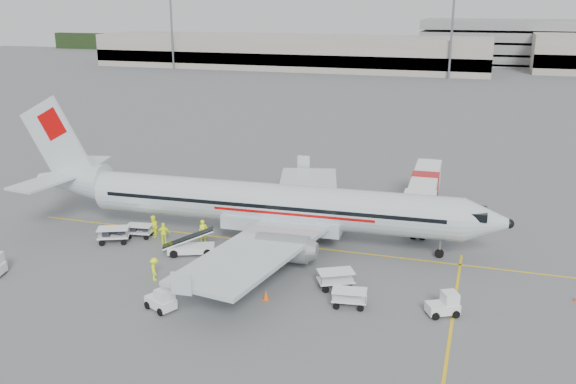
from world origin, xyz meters
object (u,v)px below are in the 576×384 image
(jet_bridge, at_px, (424,196))
(aircraft, at_px, (271,177))
(tug_fore, at_px, (443,304))
(belt_loader, at_px, (191,238))
(tug_mid, at_px, (161,298))

(jet_bridge, bearing_deg, aircraft, -140.73)
(jet_bridge, distance_m, tug_fore, 18.75)
(belt_loader, distance_m, tug_fore, 19.78)
(tug_fore, relative_size, tug_mid, 0.99)
(jet_bridge, height_order, belt_loader, jet_bridge)
(belt_loader, xyz_separation_m, tug_mid, (2.20, -8.98, -0.51))
(tug_mid, bearing_deg, jet_bridge, 84.29)
(tug_fore, bearing_deg, belt_loader, 139.41)
(aircraft, relative_size, tug_fore, 20.14)
(belt_loader, relative_size, tug_fore, 2.42)
(jet_bridge, xyz_separation_m, tug_fore, (3.13, -18.45, -1.28))
(belt_loader, height_order, tug_mid, belt_loader)
(jet_bridge, relative_size, tug_fore, 7.96)
(jet_bridge, relative_size, tug_mid, 7.86)
(aircraft, distance_m, tug_fore, 17.36)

